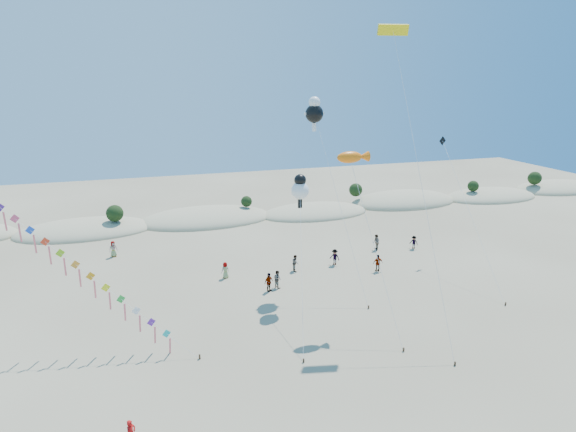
% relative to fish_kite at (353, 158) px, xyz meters
% --- Properties ---
extents(dune_ridge, '(145.30, 11.49, 5.57)m').
position_rel_fish_kite_xyz_m(dune_ridge, '(-7.02, 30.98, -13.16)').
color(dune_ridge, tan).
rests_on(dune_ridge, ground).
extents(fish_kite, '(2.73, 8.29, 13.79)m').
position_rel_fish_kite_xyz_m(fish_kite, '(0.00, 0.00, 0.00)').
color(fish_kite, '#3F2D1E').
rests_on(fish_kite, ground).
extents(cartoon_kite_low, '(4.18, 11.71, 11.37)m').
position_rel_fish_kite_xyz_m(cartoon_kite_low, '(-3.15, 3.95, -3.18)').
color(cartoon_kite_low, '#3F2D1E').
rests_on(cartoon_kite_low, ground).
extents(cartoon_kite_high, '(2.96, 10.12, 17.78)m').
position_rel_fish_kite_xyz_m(cartoon_kite_high, '(-0.23, 8.46, 3.10)').
color(cartoon_kite_high, '#3F2D1E').
rests_on(cartoon_kite_high, ground).
extents(parafoil_kite, '(2.52, 12.30, 23.56)m').
position_rel_fish_kite_xyz_m(parafoil_kite, '(3.66, 1.11, 9.45)').
color(parafoil_kite, '#3F2D1E').
rests_on(parafoil_kite, ground).
extents(dark_kite, '(2.75, 14.70, 13.30)m').
position_rel_fish_kite_xyz_m(dark_kite, '(15.12, 6.55, -4.13)').
color(dark_kite, '#3F2D1E').
rests_on(dark_kite, ground).
extents(beachgoers, '(34.86, 15.01, 1.86)m').
position_rel_fish_kite_xyz_m(beachgoers, '(-0.43, 10.23, -12.39)').
color(beachgoers, slate).
rests_on(beachgoers, ground).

